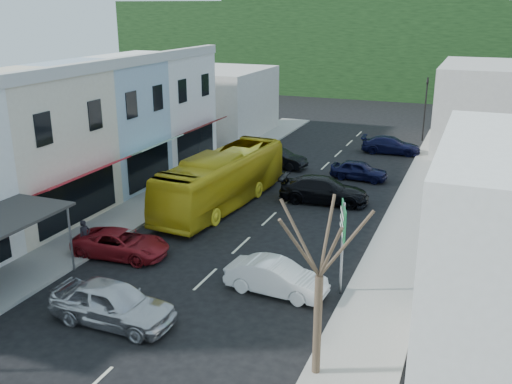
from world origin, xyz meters
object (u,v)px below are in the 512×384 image
car_red (121,242)px  car_white (276,277)px  bus (222,181)px  street_tree (319,276)px  pedestrian_left (85,235)px  traffic_signal (425,110)px  car_silver (113,306)px  direction_sign (342,249)px

car_red → car_white: bearing=-100.0°
bus → car_white: bus is taller
car_red → street_tree: (11.21, -5.51, 2.86)m
car_white → pedestrian_left: 9.81m
pedestrian_left → traffic_signal: size_ratio=0.31×
pedestrian_left → bus: bearing=-1.4°
bus → car_silver: bearing=-78.3°
car_white → pedestrian_left: pedestrian_left is taller
car_white → traffic_signal: traffic_signal is taller
car_silver → pedestrian_left: pedestrian_left is taller
bus → pedestrian_left: bus is taller
bus → traffic_signal: traffic_signal is taller
bus → car_silver: bus is taller
car_red → traffic_signal: size_ratio=0.83×
direction_sign → street_tree: street_tree is taller
car_white → pedestrian_left: bearing=92.7°
car_red → street_tree: bearing=-121.2°
direction_sign → pedestrian_left: bearing=165.5°
car_red → pedestrian_left: pedestrian_left is taller
car_red → pedestrian_left: size_ratio=2.71×
traffic_signal → car_silver: bearing=80.8°
pedestrian_left → direction_sign: direction_sign is taller
street_tree → bus: bearing=125.1°
street_tree → traffic_signal: size_ratio=1.28×
pedestrian_left → car_silver: bearing=-116.1°
pedestrian_left → car_red: bearing=-56.3°
street_tree → traffic_signal: bearing=91.0°
car_silver → car_white: size_ratio=1.00×
bus → car_white: (6.69, -9.11, -0.85)m
car_red → direction_sign: bearing=-93.8°
car_white → car_red: (-8.12, 0.71, 0.00)m
car_white → street_tree: bearing=-143.2°
direction_sign → street_tree: (0.60, -5.72, 1.56)m
bus → direction_sign: bearing=-37.5°
car_white → car_red: same height
car_white → street_tree: size_ratio=0.62×
car_red → direction_sign: (10.61, 0.21, 1.30)m
bus → street_tree: (9.79, -13.91, 2.01)m
car_red → traffic_signal: traffic_signal is taller
direction_sign → car_red: bearing=163.4°
street_tree → car_silver: bearing=177.9°
car_white → direction_sign: direction_sign is taller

